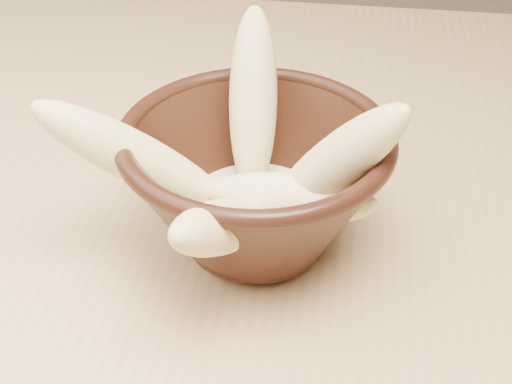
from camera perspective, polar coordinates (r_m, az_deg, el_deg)
table at (r=0.63m, az=10.53°, el=-6.23°), size 1.20×0.80×0.75m
bowl at (r=0.49m, az=0.00°, el=0.82°), size 0.19×0.19×0.10m
milk_puddle at (r=0.51m, az=0.00°, el=-1.48°), size 0.11×0.11×0.01m
banana_upright at (r=0.51m, az=-0.23°, el=7.36°), size 0.04×0.10×0.13m
banana_left at (r=0.48m, az=-9.45°, el=2.61°), size 0.15×0.07×0.12m
banana_right at (r=0.46m, az=6.41°, el=2.30°), size 0.12×0.07×0.13m
banana_across at (r=0.47m, az=2.66°, el=-0.50°), size 0.12×0.04×0.04m
banana_front at (r=0.44m, az=-2.67°, el=-2.75°), size 0.07×0.13×0.09m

